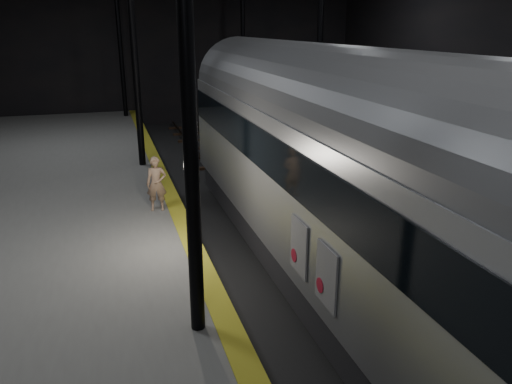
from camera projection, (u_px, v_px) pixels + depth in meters
name	position (u px, v px, depth m)	size (l,w,h in m)	color
ground	(304.00, 258.00, 14.32)	(44.00, 44.00, 0.00)	black
platform_left	(17.00, 280.00, 12.08)	(9.00, 43.80, 1.00)	#575855
tactile_strip	(190.00, 240.00, 13.10)	(0.50, 43.80, 0.01)	olive
track	(304.00, 256.00, 14.30)	(2.40, 43.00, 0.24)	#3F3328
train	(380.00, 190.00, 9.92)	(3.26, 21.81, 5.83)	#999BA1
woman	(156.00, 184.00, 14.99)	(0.61, 0.40, 1.66)	#96755C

